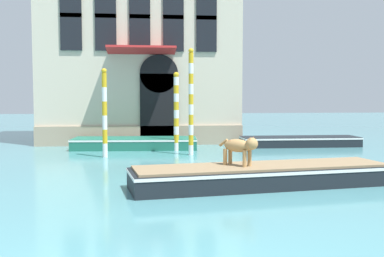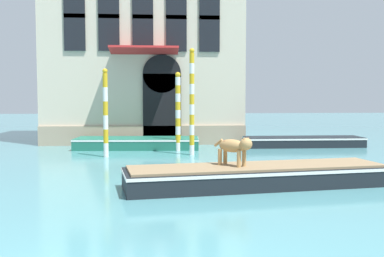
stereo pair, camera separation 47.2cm
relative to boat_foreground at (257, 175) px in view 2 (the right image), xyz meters
The scene contains 8 objects.
palazzo_left 15.31m from the boat_foreground, 103.72° to the left, with size 10.31×7.40×12.60m.
boat_foreground is the anchor object (origin of this frame).
dog_on_deck 1.02m from the boat_foreground, behind, with size 0.92×0.92×0.80m.
boat_moored_near_palazzo 9.87m from the boat_foreground, 111.37° to the left, with size 5.82×2.29×0.51m.
boat_moored_far 10.38m from the boat_foreground, 64.95° to the left, with size 5.74×1.61×0.47m.
mooring_pole_0 8.50m from the boat_foreground, 101.99° to the left, with size 0.24×0.24×3.51m.
mooring_pole_1 8.05m from the boat_foreground, 126.68° to the left, with size 0.20×0.20×3.54m.
mooring_pole_2 7.05m from the boat_foreground, 100.52° to the left, with size 0.21×0.21×4.40m.
Camera 2 is at (0.64, -4.82, 2.43)m, focal length 42.00 mm.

